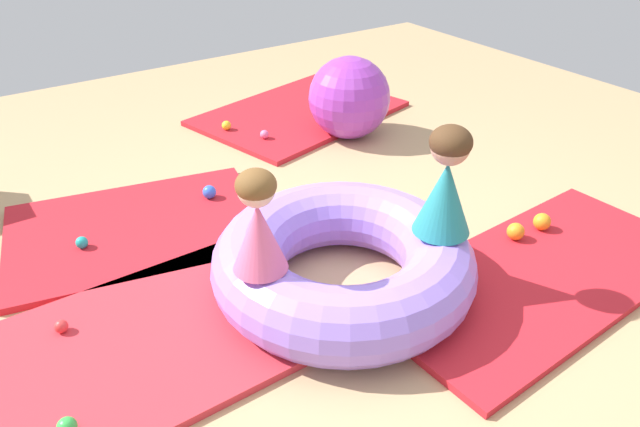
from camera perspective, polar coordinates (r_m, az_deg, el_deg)
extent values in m
plane|color=tan|center=(3.17, 1.61, -6.83)|extent=(8.00, 8.00, 0.00)
cube|color=red|center=(3.75, -16.67, -1.37)|extent=(1.65, 1.35, 0.04)
cube|color=red|center=(5.23, -1.95, 9.34)|extent=(1.83, 1.47, 0.04)
cube|color=red|center=(2.91, -18.56, -12.53)|extent=(1.70, 1.08, 0.04)
cube|color=red|center=(3.41, 19.78, -5.51)|extent=(1.94, 0.97, 0.04)
torus|color=#9975EA|center=(3.04, 2.14, -4.62)|extent=(1.31, 1.31, 0.36)
cone|color=#E5608E|center=(2.62, -5.71, -2.18)|extent=(0.34, 0.34, 0.32)
sphere|color=beige|center=(2.50, -5.99, 2.32)|extent=(0.16, 0.16, 0.16)
ellipsoid|color=brown|center=(2.49, -6.01, 2.64)|extent=(0.17, 0.17, 0.14)
cone|color=teal|center=(2.91, 11.52, 1.48)|extent=(0.39, 0.39, 0.36)
sphere|color=tan|center=(2.80, 12.08, 6.20)|extent=(0.18, 0.18, 0.18)
ellipsoid|color=#472D19|center=(2.79, 12.12, 6.54)|extent=(0.20, 0.20, 0.15)
sphere|color=orange|center=(3.75, 20.00, -0.72)|extent=(0.10, 0.10, 0.10)
sphere|color=yellow|center=(4.89, -8.72, 8.12)|extent=(0.07, 0.07, 0.07)
sphere|color=red|center=(3.07, -22.99, -9.67)|extent=(0.06, 0.06, 0.06)
sphere|color=pink|center=(4.70, -5.20, 7.36)|extent=(0.07, 0.07, 0.07)
sphere|color=green|center=(2.61, -22.54, -17.91)|extent=(0.08, 0.08, 0.08)
sphere|color=blue|center=(3.91, -10.28, 2.00)|extent=(0.09, 0.09, 0.09)
sphere|color=teal|center=(3.62, -21.33, -2.53)|extent=(0.07, 0.07, 0.07)
sphere|color=orange|center=(3.61, 17.79, -1.60)|extent=(0.10, 0.10, 0.10)
sphere|color=purple|center=(4.73, 2.75, 10.73)|extent=(0.62, 0.62, 0.62)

